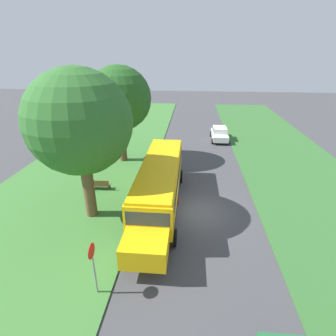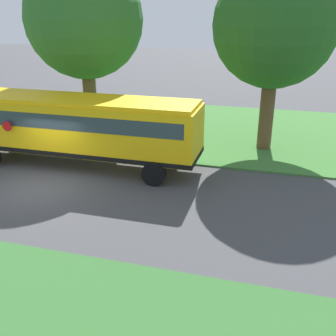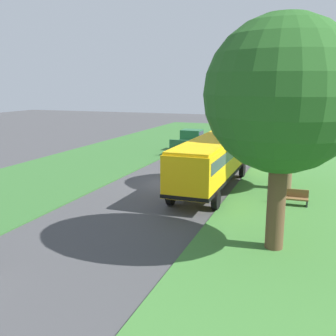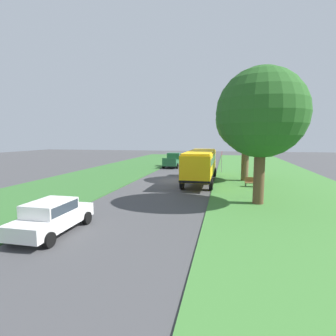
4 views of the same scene
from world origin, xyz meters
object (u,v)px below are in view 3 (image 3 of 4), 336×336
at_px(pickup_truck, 190,141).
at_px(oak_tree_roadside_mid, 278,92).
at_px(stop_sign, 260,146).
at_px(school_bus, 212,159).
at_px(oak_tree_beside_bus, 293,88).
at_px(park_bench, 293,198).

relative_size(pickup_truck, oak_tree_roadside_mid, 0.60).
bearing_deg(stop_sign, school_bus, 75.43).
xyz_separation_m(pickup_truck, oak_tree_beside_bus, (-9.82, 11.27, 5.17)).
distance_m(school_bus, oak_tree_beside_bus, 6.37).
relative_size(oak_tree_beside_bus, park_bench, 5.78).
height_order(pickup_truck, park_bench, pickup_truck).
height_order(oak_tree_beside_bus, stop_sign, oak_tree_beside_bus).
height_order(pickup_truck, oak_tree_beside_bus, oak_tree_beside_bus).
distance_m(pickup_truck, oak_tree_beside_bus, 15.82).
bearing_deg(oak_tree_beside_bus, pickup_truck, -48.94).
height_order(school_bus, oak_tree_beside_bus, oak_tree_beside_bus).
distance_m(pickup_truck, oak_tree_roadside_mid, 23.57).
bearing_deg(pickup_truck, oak_tree_roadside_mid, 115.22).
distance_m(oak_tree_beside_bus, park_bench, 6.69).
bearing_deg(oak_tree_roadside_mid, school_bus, -61.33).
bearing_deg(pickup_truck, stop_sign, 144.24).
bearing_deg(oak_tree_roadside_mid, stop_sign, -80.85).
relative_size(stop_sign, park_bench, 1.70).
bearing_deg(pickup_truck, school_bus, 112.90).
relative_size(school_bus, park_bench, 7.70).
bearing_deg(oak_tree_beside_bus, oak_tree_roadside_mid, 89.91).
height_order(school_bus, oak_tree_roadside_mid, oak_tree_roadside_mid).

